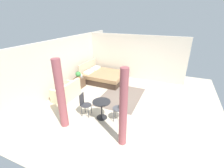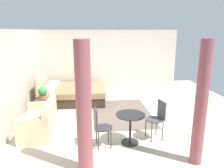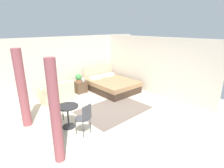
{
  "view_description": "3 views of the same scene",
  "coord_description": "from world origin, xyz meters",
  "views": [
    {
      "loc": [
        -5.9,
        -2.29,
        3.52
      ],
      "look_at": [
        -0.06,
        0.22,
        0.69
      ],
      "focal_mm": 25.15,
      "sensor_mm": 36.0,
      "label": 1
    },
    {
      "loc": [
        -5.94,
        0.86,
        2.48
      ],
      "look_at": [
        0.15,
        0.17,
        0.95
      ],
      "focal_mm": 34.18,
      "sensor_mm": 36.0,
      "label": 2
    },
    {
      "loc": [
        -3.92,
        -4.43,
        2.91
      ],
      "look_at": [
        0.39,
        0.18,
        0.88
      ],
      "focal_mm": 28.56,
      "sensor_mm": 36.0,
      "label": 3
    }
  ],
  "objects": [
    {
      "name": "ground_plane",
      "position": [
        0.0,
        0.0,
        -0.01
      ],
      "size": [
        8.48,
        8.61,
        0.02
      ],
      "primitive_type": "cube",
      "color": "beige"
    },
    {
      "name": "wall_back",
      "position": [
        0.0,
        2.81,
        1.26
      ],
      "size": [
        8.48,
        0.12,
        2.52
      ],
      "primitive_type": "cube",
      "color": "beige",
      "rests_on": "ground"
    },
    {
      "name": "wall_right",
      "position": [
        2.74,
        0.0,
        1.26
      ],
      "size": [
        0.12,
        5.61,
        2.52
      ],
      "primitive_type": "cube",
      "color": "beige",
      "rests_on": "ground"
    },
    {
      "name": "area_rug",
      "position": [
        0.2,
        -0.12,
        0.0
      ],
      "size": [
        2.49,
        1.76,
        0.01
      ],
      "primitive_type": "cube",
      "color": "#66564C",
      "rests_on": "ground"
    },
    {
      "name": "bed",
      "position": [
        1.56,
        1.45,
        0.28
      ],
      "size": [
        1.82,
        2.26,
        1.03
      ],
      "color": "#38281E",
      "rests_on": "ground"
    },
    {
      "name": "couch",
      "position": [
        -0.92,
        2.07,
        0.3
      ],
      "size": [
        1.26,
        0.73,
        0.82
      ],
      "color": "beige",
      "rests_on": "ground"
    },
    {
      "name": "nightstand",
      "position": [
        0.33,
        2.23,
        0.27
      ],
      "size": [
        0.52,
        0.4,
        0.53
      ],
      "color": "brown",
      "rests_on": "ground"
    },
    {
      "name": "potted_plant",
      "position": [
        0.23,
        2.2,
        0.73
      ],
      "size": [
        0.27,
        0.27,
        0.37
      ],
      "color": "#935B3D",
      "rests_on": "nightstand"
    },
    {
      "name": "vase",
      "position": [
        0.45,
        2.18,
        0.61
      ],
      "size": [
        0.12,
        0.12,
        0.15
      ],
      "color": "silver",
      "rests_on": "nightstand"
    },
    {
      "name": "balcony_table",
      "position": [
        -1.62,
        -0.04,
        0.48
      ],
      "size": [
        0.65,
        0.65,
        0.69
      ],
      "color": "black",
      "rests_on": "ground"
    },
    {
      "name": "cafe_chair_near_window",
      "position": [
        -1.48,
        -0.72,
        0.56
      ],
      "size": [
        0.49,
        0.49,
        0.92
      ],
      "color": "#3F3F44",
      "rests_on": "ground"
    },
    {
      "name": "cafe_chair_near_couch",
      "position": [
        -1.7,
        0.65,
        0.52
      ],
      "size": [
        0.43,
        0.43,
        0.88
      ],
      "color": "#2D2D33",
      "rests_on": "ground"
    },
    {
      "name": "curtain_left",
      "position": [
        -2.49,
        -1.16,
        1.18
      ],
      "size": [
        0.22,
        0.22,
        2.36
      ],
      "color": "#994C51",
      "rests_on": "ground"
    },
    {
      "name": "curtain_right",
      "position": [
        -2.49,
        0.95,
        1.18
      ],
      "size": [
        0.27,
        0.27,
        2.36
      ],
      "color": "#994C51",
      "rests_on": "ground"
    }
  ]
}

